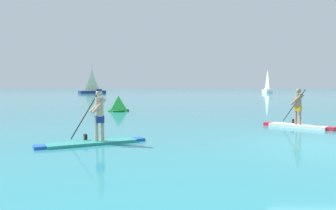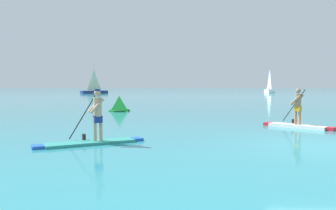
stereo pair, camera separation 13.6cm
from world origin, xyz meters
name	(u,v)px [view 2 (the right image)]	position (x,y,z in m)	size (l,w,h in m)	color
ground	(316,146)	(0.00, 0.00, 0.00)	(440.00, 440.00, 0.00)	teal
paddleboarder_near_left	(92,132)	(-7.00, -0.03, 0.37)	(3.24, 2.09, 1.79)	teal
paddleboarder_mid_center	(297,120)	(0.90, 4.37, 0.32)	(2.60, 2.27, 1.72)	white
race_marker_buoy	(119,104)	(-8.74, 13.35, 0.49)	(1.79, 1.79, 1.12)	green
sailboat_left_horizon	(94,90)	(-25.19, 67.24, 0.78)	(5.99, 5.34, 6.99)	navy
sailboat_right_horizon	(269,89)	(17.86, 74.78, 0.91)	(1.55, 5.44, 6.93)	white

